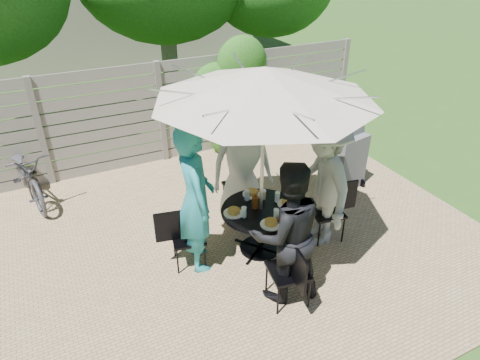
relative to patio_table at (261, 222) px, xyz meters
name	(u,v)px	position (x,y,z in m)	size (l,w,h in m)	color
patio_table	(261,222)	(0.00, 0.00, 0.00)	(1.16, 1.16, 0.66)	black
umbrella	(265,83)	(0.00, 0.00, 1.83)	(2.94, 2.94, 2.47)	silver
chair_back	(239,196)	(0.16, 0.95, -0.19)	(0.48, 0.67, 0.90)	black
person_back	(242,164)	(0.14, 0.82, 0.43)	(0.87, 0.57, 1.79)	beige
chair_left	(188,248)	(-0.95, 0.16, -0.21)	(0.63, 0.47, 0.83)	black
person_left	(196,199)	(-0.82, 0.14, 0.50)	(0.70, 0.46, 1.92)	teal
chair_front	(288,283)	(-0.16, -0.95, -0.19)	(0.49, 0.67, 0.89)	black
person_front	(286,234)	(-0.14, -0.82, 0.41)	(0.84, 0.66, 1.73)	black
chair_right	(326,222)	(0.95, -0.16, -0.20)	(0.65, 0.48, 0.86)	black
person_right	(322,183)	(0.82, -0.14, 0.45)	(1.17, 0.67, 1.82)	#A6A6A1
plate_back	(252,193)	(0.06, 0.36, 0.22)	(0.26, 0.26, 0.06)	white
plate_left	(234,212)	(-0.36, 0.06, 0.22)	(0.26, 0.26, 0.06)	white
plate_front	(271,223)	(-0.06, -0.36, 0.22)	(0.26, 0.26, 0.06)	white
plate_right	(287,203)	(0.36, -0.06, 0.22)	(0.26, 0.26, 0.06)	white
plate_extra	(283,218)	(0.13, -0.33, 0.22)	(0.24, 0.24, 0.06)	white
glass_back	(247,195)	(-0.06, 0.27, 0.27)	(0.07, 0.07, 0.14)	silver
glass_left	(244,212)	(-0.27, -0.06, 0.27)	(0.07, 0.07, 0.14)	silver
glass_front	(276,214)	(0.06, -0.27, 0.27)	(0.07, 0.07, 0.14)	silver
glass_right	(277,197)	(0.27, 0.06, 0.27)	(0.07, 0.07, 0.14)	silver
syrup_jug	(255,202)	(-0.05, 0.06, 0.28)	(0.09, 0.09, 0.16)	#59280C
coffee_cup	(263,195)	(0.13, 0.20, 0.26)	(0.08, 0.08, 0.12)	#C6B293
bicycle	(27,174)	(-2.65, 2.72, -0.01)	(0.60, 1.73, 0.91)	#333338
bbq_grill	(345,156)	(2.03, 0.88, 0.10)	(0.69, 0.58, 1.24)	slate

